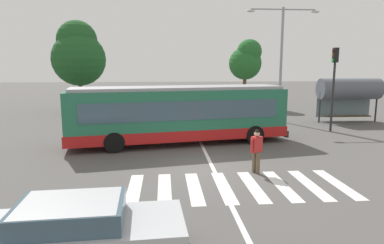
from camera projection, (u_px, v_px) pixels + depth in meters
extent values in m
plane|color=#514F4C|center=(210.00, 169.00, 13.57)|extent=(160.00, 160.00, 0.00)
cylinder|color=black|center=(237.00, 127.00, 20.10)|extent=(1.04, 0.47, 1.00)
cylinder|color=black|center=(254.00, 135.00, 17.87)|extent=(1.04, 0.47, 1.00)
cylinder|color=black|center=(113.00, 133.00, 18.26)|extent=(1.04, 0.47, 1.00)
cylinder|color=black|center=(114.00, 143.00, 16.02)|extent=(1.04, 0.47, 1.00)
cube|color=#236B4C|center=(179.00, 113.00, 17.82)|extent=(11.69, 4.49, 2.55)
cube|color=red|center=(179.00, 132.00, 17.99)|extent=(11.81, 4.54, 0.55)
cube|color=#3D5666|center=(178.00, 108.00, 17.77)|extent=(10.35, 4.30, 0.96)
cube|color=#3D5666|center=(275.00, 106.00, 19.23)|extent=(0.43, 2.22, 1.63)
cube|color=black|center=(276.00, 91.00, 19.08)|extent=(0.39, 1.92, 0.28)
cube|color=#99999E|center=(178.00, 88.00, 17.60)|extent=(11.20, 4.21, 0.16)
cube|color=#28282B|center=(276.00, 130.00, 19.48)|extent=(0.56, 2.53, 0.36)
cylinder|color=brown|center=(254.00, 162.00, 13.04)|extent=(0.16, 0.16, 0.85)
cylinder|color=brown|center=(258.00, 163.00, 12.87)|extent=(0.16, 0.16, 0.85)
cube|color=#B22323|center=(257.00, 144.00, 12.84)|extent=(0.48, 0.43, 0.60)
cylinder|color=#B22323|center=(252.00, 146.00, 12.71)|extent=(0.10, 0.10, 0.55)
cylinder|color=#B22323|center=(261.00, 144.00, 12.98)|extent=(0.10, 0.10, 0.55)
sphere|color=tan|center=(257.00, 134.00, 12.77)|extent=(0.22, 0.22, 0.22)
sphere|color=black|center=(257.00, 132.00, 12.76)|extent=(0.19, 0.19, 0.19)
cylinder|color=black|center=(144.00, 225.00, 8.03)|extent=(0.65, 0.23, 0.64)
cylinder|color=black|center=(21.00, 233.00, 7.65)|extent=(0.65, 0.23, 0.64)
cube|color=#B7BABF|center=(76.00, 234.00, 6.97)|extent=(4.59, 2.06, 0.52)
cube|color=#3D5666|center=(71.00, 213.00, 6.88)|extent=(2.24, 1.72, 0.44)
cube|color=#B7BABF|center=(70.00, 204.00, 6.85)|extent=(2.06, 1.63, 0.09)
cylinder|color=black|center=(122.00, 113.00, 27.59)|extent=(0.23, 0.65, 0.64)
cylinder|color=black|center=(142.00, 113.00, 27.66)|extent=(0.23, 0.65, 0.64)
cylinder|color=black|center=(116.00, 118.00, 24.84)|extent=(0.23, 0.65, 0.64)
cylinder|color=black|center=(138.00, 118.00, 24.91)|extent=(0.23, 0.65, 0.64)
cube|color=#196B70|center=(130.00, 111.00, 26.20)|extent=(2.01, 4.57, 0.52)
cube|color=#3D5666|center=(129.00, 105.00, 26.03)|extent=(1.69, 2.23, 0.44)
cube|color=#196B70|center=(129.00, 103.00, 26.00)|extent=(1.61, 2.04, 0.09)
cylinder|color=black|center=(156.00, 113.00, 27.71)|extent=(0.23, 0.65, 0.64)
cylinder|color=black|center=(176.00, 113.00, 27.79)|extent=(0.23, 0.65, 0.64)
cylinder|color=black|center=(154.00, 118.00, 24.96)|extent=(0.23, 0.65, 0.64)
cylinder|color=black|center=(176.00, 118.00, 25.03)|extent=(0.23, 0.65, 0.64)
cube|color=#B7BABF|center=(166.00, 111.00, 26.32)|extent=(2.00, 4.57, 0.52)
cube|color=#3D5666|center=(166.00, 105.00, 26.15)|extent=(1.69, 2.22, 0.44)
cube|color=#B7BABF|center=(166.00, 103.00, 26.12)|extent=(1.61, 2.04, 0.09)
cylinder|color=black|center=(189.00, 112.00, 28.15)|extent=(0.23, 0.65, 0.64)
cylinder|color=black|center=(209.00, 112.00, 28.21)|extent=(0.23, 0.65, 0.64)
cylinder|color=black|center=(190.00, 117.00, 25.40)|extent=(0.23, 0.65, 0.64)
cylinder|color=black|center=(212.00, 117.00, 25.46)|extent=(0.23, 0.65, 0.64)
cube|color=white|center=(200.00, 110.00, 26.75)|extent=(2.03, 4.58, 0.52)
cube|color=#3D5666|center=(200.00, 105.00, 26.59)|extent=(1.70, 2.23, 0.44)
cube|color=white|center=(200.00, 102.00, 26.56)|extent=(1.62, 2.05, 0.09)
cylinder|color=#28282B|center=(333.00, 97.00, 21.13)|extent=(0.14, 0.14, 4.35)
cube|color=black|center=(336.00, 55.00, 20.70)|extent=(0.28, 0.32, 0.90)
cylinder|color=#410907|center=(333.00, 51.00, 20.64)|extent=(0.04, 0.20, 0.20)
cylinder|color=#463707|center=(333.00, 56.00, 20.69)|extent=(0.04, 0.20, 0.20)
cylinder|color=green|center=(333.00, 60.00, 20.74)|extent=(0.04, 0.20, 0.20)
cylinder|color=#28282B|center=(320.00, 107.00, 24.61)|extent=(0.12, 0.12, 2.30)
cylinder|color=#28282B|center=(376.00, 107.00, 24.98)|extent=(0.12, 0.12, 2.30)
cube|color=slate|center=(343.00, 104.00, 25.46)|extent=(4.20, 0.04, 1.93)
cylinder|color=#515660|center=(350.00, 89.00, 24.58)|extent=(4.46, 1.54, 1.54)
cube|color=#4C3823|center=(347.00, 116.00, 24.91)|extent=(3.50, 0.36, 0.08)
cylinder|color=#939399|center=(281.00, 66.00, 24.59)|extent=(0.20, 0.20, 8.30)
cylinder|color=#939399|center=(299.00, 10.00, 24.03)|extent=(2.38, 0.10, 0.10)
ellipsoid|color=silver|center=(315.00, 12.00, 24.15)|extent=(0.60, 0.32, 0.20)
cylinder|color=#939399|center=(267.00, 9.00, 23.84)|extent=(2.38, 0.10, 0.10)
ellipsoid|color=silver|center=(251.00, 11.00, 23.76)|extent=(0.60, 0.32, 0.20)
cylinder|color=brown|center=(81.00, 95.00, 30.88)|extent=(0.36, 0.36, 3.08)
sphere|color=#1E5123|center=(79.00, 59.00, 30.35)|extent=(4.81, 4.81, 4.81)
sphere|color=#1E5123|center=(77.00, 40.00, 30.38)|extent=(3.61, 3.61, 3.61)
cylinder|color=brown|center=(244.00, 91.00, 34.34)|extent=(0.36, 0.36, 3.28)
sphere|color=#236028|center=(245.00, 63.00, 33.88)|extent=(3.29, 3.29, 3.29)
sphere|color=#236028|center=(249.00, 52.00, 33.45)|extent=(2.47, 2.47, 2.47)
cube|color=silver|center=(134.00, 190.00, 11.24)|extent=(0.45, 3.10, 0.01)
cube|color=silver|center=(165.00, 189.00, 11.32)|extent=(0.45, 3.10, 0.01)
cube|color=silver|center=(194.00, 188.00, 11.41)|extent=(0.45, 3.10, 0.01)
cube|color=silver|center=(224.00, 187.00, 11.49)|extent=(0.45, 3.10, 0.01)
cube|color=silver|center=(253.00, 186.00, 11.58)|extent=(0.45, 3.10, 0.01)
cube|color=silver|center=(281.00, 185.00, 11.66)|extent=(0.45, 3.10, 0.01)
cube|color=silver|center=(310.00, 184.00, 11.75)|extent=(0.45, 3.10, 0.01)
cube|color=silver|center=(337.00, 184.00, 11.83)|extent=(0.45, 3.10, 0.01)
cube|color=silver|center=(207.00, 156.00, 15.55)|extent=(0.16, 24.00, 0.01)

